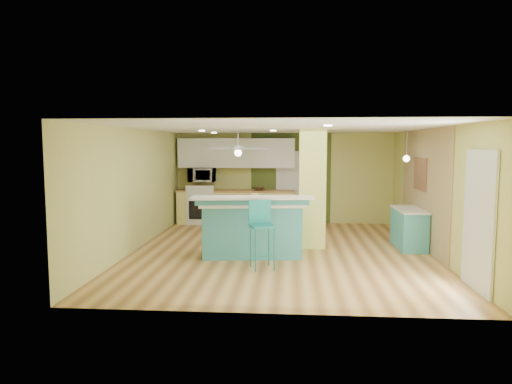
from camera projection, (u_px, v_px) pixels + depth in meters
The scene contains 23 objects.
floor at pixel (281, 251), 9.34m from camera, with size 6.00×7.00×0.01m, color brown.
ceiling at pixel (281, 128), 9.09m from camera, with size 6.00×7.00×0.01m, color white.
wall_back at pixel (284, 178), 12.69m from camera, with size 6.00×0.01×2.50m, color #C0BF67.
wall_front at pixel (275, 218), 5.74m from camera, with size 6.00×0.01×2.50m, color #C0BF67.
wall_left at pixel (136, 190), 9.44m from camera, with size 0.01×7.00×2.50m, color #C0BF67.
wall_right at pixel (433, 192), 8.99m from camera, with size 0.01×7.00×2.50m, color #C0BF67.
wood_panel at pixel (424, 189), 9.59m from camera, with size 0.02×3.40×2.50m, color #917953.
olive_accent at pixel (291, 178), 12.66m from camera, with size 2.20×0.02×2.50m, color #435220.
interior_door at pixel (291, 187), 12.66m from camera, with size 0.82×0.05×2.00m, color silver.
french_door at pixel (479, 221), 6.73m from camera, with size 0.04×1.08×2.10m, color silver.
column at pixel (312, 188), 9.66m from camera, with size 0.55×0.55×2.50m, color #D4DA65.
kitchen_run at pixel (236, 207), 12.57m from camera, with size 3.25×0.63×0.94m.
stove at pixel (202, 207), 12.63m from camera, with size 0.76×0.66×1.08m.
upper_cabinets at pixel (236, 153), 12.53m from camera, with size 3.20×0.34×0.80m, color white.
microwave at pixel (202, 175), 12.55m from camera, with size 0.70×0.48×0.39m, color white.
ceiling_fan at pixel (238, 149), 11.20m from camera, with size 1.41×1.41×0.61m.
pendant_lamp at pixel (406, 158), 9.69m from camera, with size 0.14×0.14×0.69m.
wall_decor at pixel (420, 174), 9.75m from camera, with size 0.03×0.90×0.70m, color brown.
peninsula at pixel (252, 227), 8.97m from camera, with size 2.31×1.41×1.21m.
bar_stool at pixel (261, 223), 7.99m from camera, with size 0.51×0.51×1.20m.
side_counter at pixel (409, 228), 9.66m from camera, with size 0.55×1.29×0.83m.
fruit_bowl at pixel (259, 189), 12.46m from camera, with size 0.32×0.32×0.08m, color #3A2818.
canister at pixel (255, 198), 8.79m from camera, with size 0.16×0.16×0.18m, color gold.
Camera 1 is at (0.19, -9.18, 2.16)m, focal length 32.00 mm.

